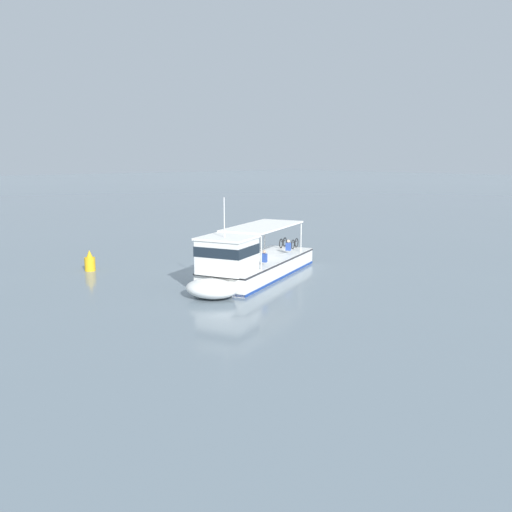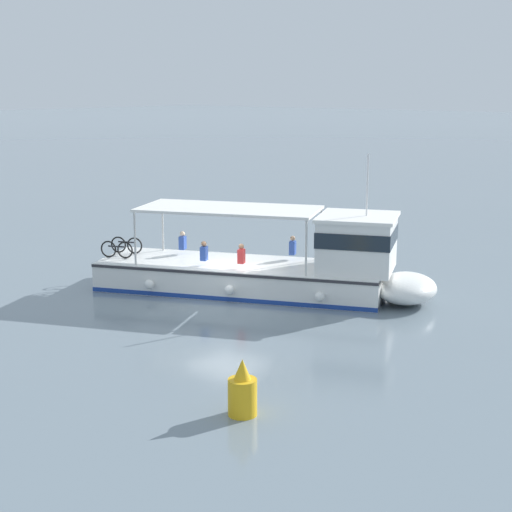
% 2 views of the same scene
% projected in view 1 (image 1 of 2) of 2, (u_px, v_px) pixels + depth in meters
% --- Properties ---
extents(ground_plane, '(400.00, 400.00, 0.00)m').
position_uv_depth(ground_plane, '(239.00, 274.00, 35.87)').
color(ground_plane, slate).
extents(ferry_main, '(8.09, 12.84, 5.32)m').
position_uv_depth(ferry_main, '(249.00, 265.00, 33.53)').
color(ferry_main, white).
rests_on(ferry_main, ground).
extents(channel_buoy, '(0.70, 0.70, 1.40)m').
position_uv_depth(channel_buoy, '(90.00, 262.00, 36.68)').
color(channel_buoy, gold).
rests_on(channel_buoy, ground).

